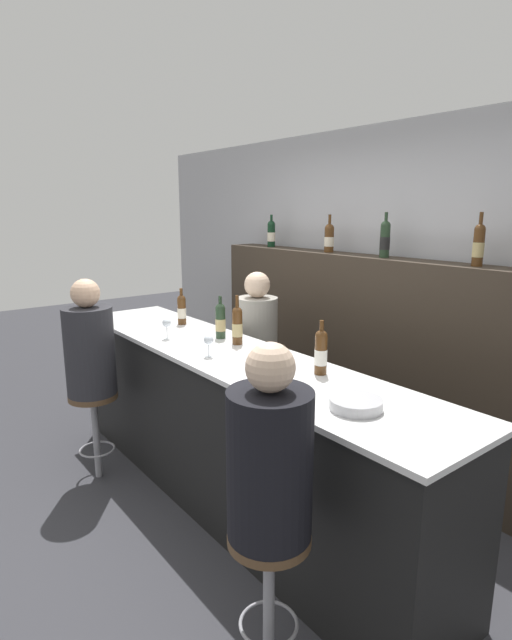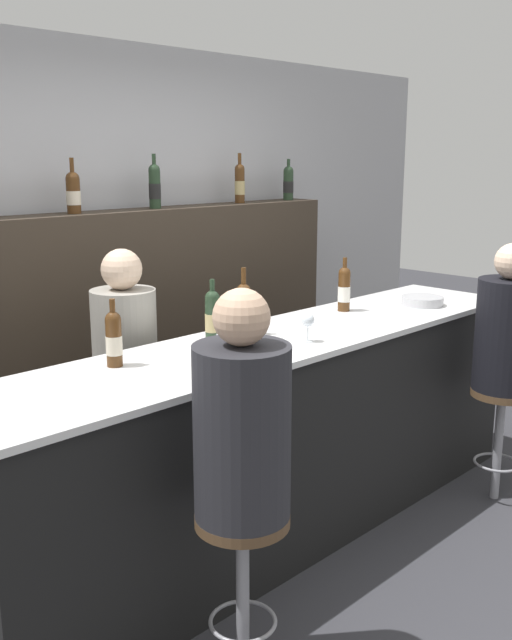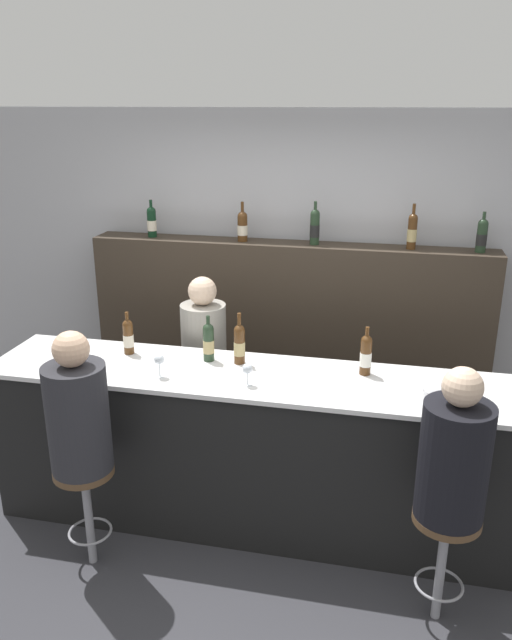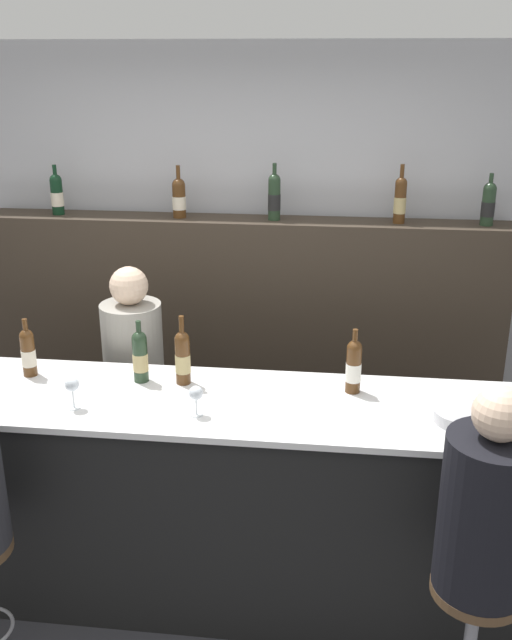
% 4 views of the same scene
% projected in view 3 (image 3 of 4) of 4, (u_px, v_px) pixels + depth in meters
% --- Properties ---
extents(ground_plane, '(16.00, 16.00, 0.00)m').
position_uv_depth(ground_plane, '(242.00, 551.00, 3.88)').
color(ground_plane, '#333338').
extents(wall_back, '(6.40, 0.05, 2.60)m').
position_uv_depth(wall_back, '(293.00, 274.00, 5.12)').
color(wall_back, '#B2B2B7').
rests_on(wall_back, ground_plane).
extents(bar_counter, '(3.36, 0.69, 1.06)m').
position_uv_depth(bar_counter, '(253.00, 450.00, 4.00)').
color(bar_counter, black).
rests_on(bar_counter, ground_plane).
extents(back_bar_cabinet, '(3.15, 0.28, 1.61)m').
position_uv_depth(back_bar_cabinet, '(287.00, 340.00, 5.08)').
color(back_bar_cabinet, '#382D23').
rests_on(back_bar_cabinet, ground_plane).
extents(wine_bottle_counter_0, '(0.07, 0.07, 0.29)m').
position_uv_depth(wine_bottle_counter_0, '(128.00, 336.00, 4.10)').
color(wine_bottle_counter_0, '#4C2D14').
rests_on(wine_bottle_counter_0, bar_counter).
extents(wine_bottle_counter_1, '(0.07, 0.07, 0.30)m').
position_uv_depth(wine_bottle_counter_1, '(209.00, 342.00, 3.99)').
color(wine_bottle_counter_1, '#233823').
rests_on(wine_bottle_counter_1, bar_counter).
extents(wine_bottle_counter_2, '(0.07, 0.07, 0.34)m').
position_uv_depth(wine_bottle_counter_2, '(239.00, 344.00, 3.94)').
color(wine_bottle_counter_2, '#4C2D14').
rests_on(wine_bottle_counter_2, bar_counter).
extents(wine_bottle_counter_3, '(0.07, 0.07, 0.31)m').
position_uv_depth(wine_bottle_counter_3, '(366.00, 354.00, 3.79)').
color(wine_bottle_counter_3, '#4C2D14').
rests_on(wine_bottle_counter_3, bar_counter).
extents(wine_bottle_backbar_0, '(0.07, 0.07, 0.30)m').
position_uv_depth(wine_bottle_backbar_0, '(152.00, 222.00, 4.99)').
color(wine_bottle_backbar_0, black).
rests_on(wine_bottle_backbar_0, back_bar_cabinet).
extents(wine_bottle_backbar_1, '(0.08, 0.08, 0.31)m').
position_uv_depth(wine_bottle_backbar_1, '(242.00, 226.00, 4.84)').
color(wine_bottle_backbar_1, '#4C2D14').
rests_on(wine_bottle_backbar_1, back_bar_cabinet).
extents(wine_bottle_backbar_2, '(0.07, 0.07, 0.33)m').
position_uv_depth(wine_bottle_backbar_2, '(315.00, 227.00, 4.72)').
color(wine_bottle_backbar_2, '#233823').
rests_on(wine_bottle_backbar_2, back_bar_cabinet).
extents(wine_bottle_backbar_3, '(0.07, 0.07, 0.33)m').
position_uv_depth(wine_bottle_backbar_3, '(412.00, 231.00, 4.58)').
color(wine_bottle_backbar_3, '#4C2D14').
rests_on(wine_bottle_backbar_3, back_bar_cabinet).
extents(wine_bottle_backbar_4, '(0.08, 0.08, 0.29)m').
position_uv_depth(wine_bottle_backbar_4, '(482.00, 235.00, 4.48)').
color(wine_bottle_backbar_4, '#233823').
rests_on(wine_bottle_backbar_4, back_bar_cabinet).
extents(wine_glass_0, '(0.06, 0.06, 0.15)m').
position_uv_depth(wine_glass_0, '(159.00, 360.00, 3.75)').
color(wine_glass_0, silver).
rests_on(wine_glass_0, bar_counter).
extents(wine_glass_1, '(0.06, 0.06, 0.14)m').
position_uv_depth(wine_glass_1, '(248.00, 370.00, 3.65)').
color(wine_glass_1, silver).
rests_on(wine_glass_1, bar_counter).
extents(metal_bowl, '(0.25, 0.25, 0.05)m').
position_uv_depth(metal_bowl, '(445.00, 393.00, 3.52)').
color(metal_bowl, '#B7B7BC').
rests_on(metal_bowl, bar_counter).
extents(bar_stool_left, '(0.35, 0.35, 0.66)m').
position_uv_depth(bar_stool_left, '(86.00, 489.00, 3.62)').
color(bar_stool_left, gray).
rests_on(bar_stool_left, ground_plane).
extents(guest_seated_left, '(0.35, 0.35, 0.83)m').
position_uv_depth(guest_seated_left, '(78.00, 412.00, 3.46)').
color(guest_seated_left, '#28282D').
rests_on(guest_seated_left, bar_stool_left).
extents(bar_stool_right, '(0.35, 0.35, 0.66)m').
position_uv_depth(bar_stool_right, '(444.00, 539.00, 3.22)').
color(bar_stool_right, gray).
rests_on(bar_stool_right, ground_plane).
extents(guest_seated_right, '(0.35, 0.35, 0.81)m').
position_uv_depth(guest_seated_right, '(454.00, 455.00, 3.05)').
color(guest_seated_right, black).
rests_on(guest_seated_right, bar_stool_right).
extents(bartender, '(0.33, 0.33, 1.48)m').
position_uv_depth(bartender, '(205.00, 381.00, 4.62)').
color(bartender, gray).
rests_on(bartender, ground_plane).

